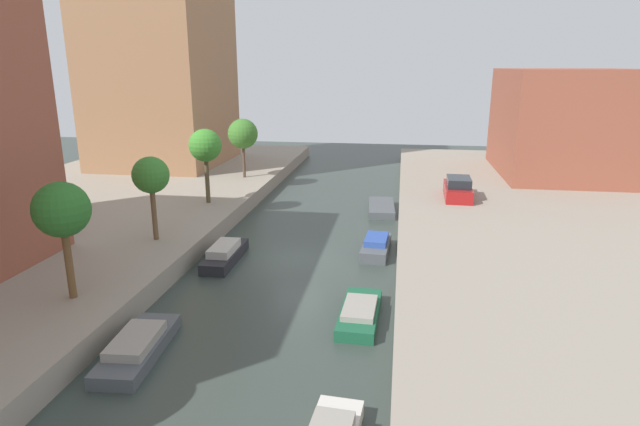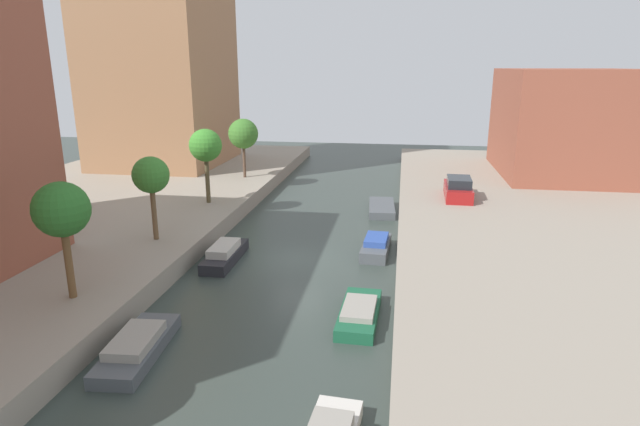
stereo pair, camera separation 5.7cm
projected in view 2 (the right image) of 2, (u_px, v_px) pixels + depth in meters
The scene contains 15 objects.
ground_plane at pixel (298, 260), 26.97m from camera, with size 84.00×84.00×0.00m, color #333D38.
quay_left at pixel (31, 237), 29.07m from camera, with size 20.00×64.00×1.00m, color gray.
quay_right at pixel (613, 268), 24.60m from camera, with size 20.00×64.00×1.00m, color gray.
apartment_tower_far at pixel (158, 20), 44.98m from camera, with size 10.00×11.87×24.68m, color #9E704C.
low_block_right at pixel (567, 123), 42.28m from camera, with size 10.00×12.79×8.33m, color brown.
street_tree_1 at pixel (62, 211), 19.39m from camera, with size 2.07×2.07×4.54m.
street_tree_2 at pixel (151, 176), 26.20m from camera, with size 1.84×1.84×4.28m.
street_tree_3 at pixel (205, 146), 33.31m from camera, with size 2.07×2.07×4.77m.
street_tree_4 at pixel (243, 134), 41.08m from camera, with size 2.33×2.33×4.62m.
parked_car at pixel (458, 189), 35.28m from camera, with size 1.82×4.21×1.45m.
moored_boat_left_1 at pixel (137, 346), 18.05m from camera, with size 1.86×4.51×0.79m.
moored_boat_left_2 at pixel (225, 254), 26.66m from camera, with size 1.30×4.25×0.95m.
moored_boat_right_2 at pixel (359, 313), 20.58m from camera, with size 1.56×4.00×0.69m.
moored_boat_right_3 at pixel (376, 246), 27.90m from camera, with size 1.53×3.70×0.88m.
moored_boat_right_4 at pixel (382, 208), 35.84m from camera, with size 1.95×4.47×0.50m.
Camera 2 is at (5.03, -24.83, 9.62)m, focal length 29.61 mm.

